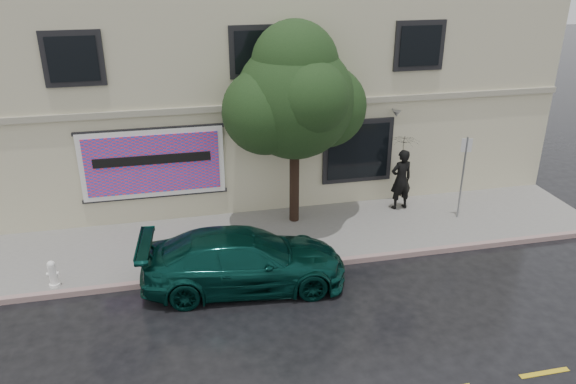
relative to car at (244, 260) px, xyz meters
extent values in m
plane|color=black|center=(1.09, -1.03, -0.74)|extent=(90.00, 90.00, 0.00)
cube|color=gray|center=(1.09, 2.22, -0.67)|extent=(20.00, 3.50, 0.15)
cube|color=gray|center=(1.09, 0.47, -0.67)|extent=(20.00, 0.18, 0.16)
cube|color=beige|center=(1.09, 7.97, 2.76)|extent=(20.00, 8.00, 7.00)
cube|color=#9E9984|center=(1.09, 3.93, 2.86)|extent=(20.00, 0.12, 0.18)
cube|color=black|center=(4.29, 3.93, 1.21)|extent=(2.30, 0.10, 2.10)
cube|color=black|center=(4.29, 3.87, 1.21)|extent=(2.00, 0.05, 1.80)
cube|color=black|center=(-3.91, 3.87, 4.46)|extent=(1.30, 0.05, 1.20)
cube|color=black|center=(1.09, 3.87, 4.46)|extent=(1.30, 0.05, 1.20)
cube|color=black|center=(6.09, 3.87, 4.46)|extent=(1.30, 0.05, 1.20)
cube|color=white|center=(-2.11, 3.90, 1.31)|extent=(4.20, 0.06, 2.10)
cube|color=#DE3155|center=(-2.11, 3.86, 1.31)|extent=(3.90, 0.04, 1.80)
cube|color=black|center=(-2.11, 3.93, 0.26)|extent=(4.30, 0.10, 0.10)
cube|color=black|center=(-2.11, 3.93, 2.36)|extent=(4.30, 0.10, 0.10)
cube|color=black|center=(-2.11, 3.83, 1.46)|extent=(3.40, 0.02, 0.28)
imported|color=#08342E|center=(0.00, 0.00, 0.00)|extent=(5.28, 2.69, 1.49)
imported|color=black|center=(5.53, 3.20, 0.41)|extent=(0.78, 0.57, 2.00)
imported|color=black|center=(5.53, 3.20, 1.78)|extent=(1.21, 1.21, 0.75)
cylinder|color=black|center=(2.01, 3.09, 0.75)|extent=(0.29, 0.29, 2.69)
sphere|color=black|center=(2.01, 3.09, 3.22)|extent=(3.40, 3.40, 3.40)
cylinder|color=white|center=(-4.70, 0.77, -0.56)|extent=(0.27, 0.27, 0.07)
cylinder|color=white|center=(-4.70, 0.77, -0.27)|extent=(0.20, 0.20, 0.50)
sphere|color=white|center=(-4.70, 0.77, 0.02)|extent=(0.20, 0.20, 0.20)
cylinder|color=white|center=(-4.70, 0.77, -0.25)|extent=(0.29, 0.09, 0.09)
cylinder|color=gray|center=(7.07, 2.17, 0.72)|extent=(0.06, 0.06, 2.63)
cube|color=silver|center=(7.07, 2.17, 1.79)|extent=(0.32, 0.09, 0.43)
camera|label=1|loc=(-1.55, -12.16, 7.23)|focal=35.00mm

